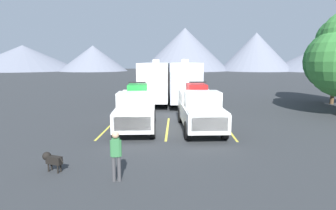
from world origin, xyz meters
TOP-DOWN VIEW (x-y plane):
  - ground_plane at (0.00, 0.00)m, footprint 240.00×240.00m
  - pickup_truck_a at (-1.77, -0.11)m, footprint 2.49×5.60m
  - pickup_truck_b at (1.83, -0.11)m, footprint 2.47×5.88m
  - lot_stripe_a at (-3.47, 0.03)m, footprint 0.12×5.50m
  - lot_stripe_b at (0.00, 0.03)m, footprint 0.12×5.50m
  - lot_stripe_c at (3.47, 0.03)m, footprint 0.12×5.50m
  - camper_trailer_a at (-1.39, 9.42)m, footprint 2.47×9.08m
  - camper_trailer_b at (1.27, 8.68)m, footprint 2.54×8.35m
  - person_a at (-1.42, -7.28)m, footprint 0.37×0.23m
  - dog at (-3.91, -6.53)m, footprint 0.84×0.45m
  - tree_b at (14.56, 9.58)m, footprint 5.33×5.33m
  - mountain_ridge at (3.27, 93.24)m, footprint 159.49×43.86m

SIDE VIEW (x-z plane):
  - ground_plane at x=0.00m, z-range 0.00..0.00m
  - lot_stripe_a at x=-3.47m, z-range 0.00..0.01m
  - lot_stripe_b at x=0.00m, z-range 0.00..0.01m
  - lot_stripe_c at x=3.47m, z-range 0.00..0.01m
  - dog at x=-3.91m, z-range 0.11..0.80m
  - person_a at x=-1.42m, z-range 0.13..1.79m
  - pickup_truck_a at x=-1.77m, z-range -0.12..2.52m
  - pickup_truck_b at x=1.83m, z-range -0.10..2.57m
  - camper_trailer_a at x=-1.39m, z-range 0.10..4.08m
  - camper_trailer_b at x=1.27m, z-range 0.10..4.10m
  - tree_b at x=14.56m, z-range 0.53..8.11m
  - mountain_ridge at x=3.27m, z-range -1.98..14.32m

